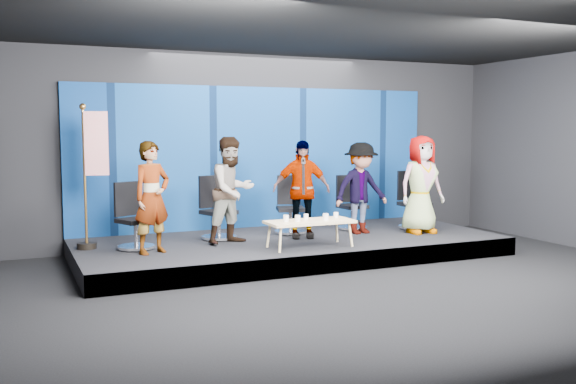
% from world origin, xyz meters
% --- Properties ---
extents(ground, '(10.00, 10.00, 0.00)m').
position_xyz_m(ground, '(0.00, 0.00, 0.00)').
color(ground, black).
rests_on(ground, ground).
extents(room_walls, '(10.02, 8.02, 3.51)m').
position_xyz_m(room_walls, '(0.00, 0.00, 2.43)').
color(room_walls, black).
rests_on(room_walls, ground).
extents(riser, '(7.00, 3.00, 0.30)m').
position_xyz_m(riser, '(0.00, 2.50, 0.15)').
color(riser, black).
rests_on(riser, ground).
extents(backdrop, '(7.00, 0.08, 2.60)m').
position_xyz_m(backdrop, '(0.00, 3.95, 1.60)').
color(backdrop, navy).
rests_on(backdrop, riser).
extents(chair_a, '(0.76, 0.76, 1.02)m').
position_xyz_m(chair_a, '(-2.59, 2.57, 0.64)').
color(chair_a, silver).
rests_on(chair_a, riser).
extents(panelist_a, '(0.71, 0.61, 1.65)m').
position_xyz_m(panelist_a, '(-2.40, 2.10, 1.13)').
color(panelist_a, black).
rests_on(panelist_a, riser).
extents(chair_b, '(0.75, 0.75, 1.05)m').
position_xyz_m(chair_b, '(-1.16, 2.91, 0.65)').
color(chair_b, silver).
rests_on(chair_b, riser).
extents(panelist_b, '(0.99, 0.88, 1.71)m').
position_xyz_m(panelist_b, '(-1.06, 2.42, 1.15)').
color(panelist_b, black).
rests_on(panelist_b, riser).
extents(chair_c, '(0.71, 0.71, 1.01)m').
position_xyz_m(chair_c, '(0.20, 2.96, 0.63)').
color(chair_c, silver).
rests_on(chair_c, riser).
extents(panelist_c, '(1.04, 0.66, 1.64)m').
position_xyz_m(panelist_c, '(0.18, 2.46, 1.12)').
color(panelist_c, black).
rests_on(panelist_c, riser).
extents(chair_d, '(0.59, 0.59, 0.99)m').
position_xyz_m(chair_d, '(1.41, 2.94, 0.62)').
color(chair_d, silver).
rests_on(chair_d, riser).
extents(panelist_d, '(1.07, 0.66, 1.60)m').
position_xyz_m(panelist_d, '(1.32, 2.45, 1.10)').
color(panelist_d, black).
rests_on(panelist_d, riser).
extents(chair_e, '(0.61, 0.61, 1.06)m').
position_xyz_m(chair_e, '(2.49, 2.55, 0.65)').
color(chair_e, silver).
rests_on(chair_e, riser).
extents(panelist_e, '(0.85, 0.56, 1.71)m').
position_xyz_m(panelist_e, '(2.32, 2.08, 1.16)').
color(panelist_e, black).
rests_on(panelist_e, riser).
extents(coffee_table, '(1.36, 0.58, 0.42)m').
position_xyz_m(coffee_table, '(-0.07, 1.61, 0.68)').
color(coffee_table, tan).
rests_on(coffee_table, riser).
extents(mug_a, '(0.08, 0.08, 0.10)m').
position_xyz_m(mug_a, '(-0.45, 1.65, 0.77)').
color(mug_a, silver).
rests_on(mug_a, coffee_table).
extents(mug_b, '(0.08, 0.08, 0.10)m').
position_xyz_m(mug_b, '(-0.29, 1.58, 0.77)').
color(mug_b, silver).
rests_on(mug_b, coffee_table).
extents(mug_c, '(0.07, 0.07, 0.09)m').
position_xyz_m(mug_c, '(-0.07, 1.74, 0.76)').
color(mug_c, silver).
rests_on(mug_c, coffee_table).
extents(mug_d, '(0.09, 0.09, 0.10)m').
position_xyz_m(mug_d, '(0.17, 1.54, 0.77)').
color(mug_d, silver).
rests_on(mug_d, coffee_table).
extents(mug_e, '(0.08, 0.08, 0.09)m').
position_xyz_m(mug_e, '(0.44, 1.71, 0.76)').
color(mug_e, silver).
rests_on(mug_e, coffee_table).
extents(flag_stand, '(0.50, 0.29, 2.21)m').
position_xyz_m(flag_stand, '(-3.14, 2.84, 1.47)').
color(flag_stand, black).
rests_on(flag_stand, riser).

